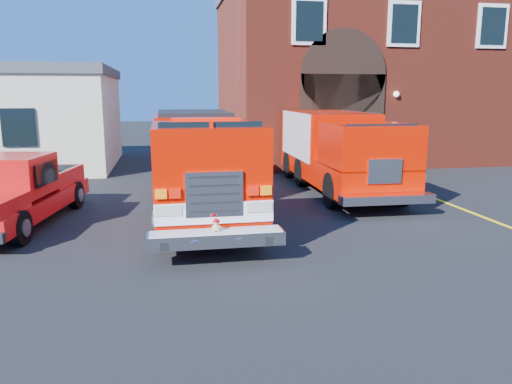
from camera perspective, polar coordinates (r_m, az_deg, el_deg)
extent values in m
plane|color=black|center=(11.37, -1.11, -5.28)|extent=(100.00, 100.00, 0.00)
cube|color=yellow|center=(14.73, 24.01, -2.42)|extent=(0.12, 3.00, 0.01)
cube|color=yellow|center=(17.22, 18.43, -0.16)|extent=(0.12, 3.00, 0.01)
cube|color=yellow|center=(19.85, 14.28, 1.51)|extent=(0.12, 3.00, 0.01)
cube|color=maroon|center=(27.01, 13.33, 12.55)|extent=(15.00, 10.00, 8.00)
cube|color=black|center=(21.07, 9.79, 7.70)|extent=(3.60, 0.12, 4.00)
cylinder|color=black|center=(21.05, 9.98, 13.14)|extent=(3.60, 0.12, 3.60)
cube|color=black|center=(20.72, 6.09, 18.84)|extent=(1.40, 0.10, 1.80)
cube|color=black|center=(22.17, 16.57, 17.95)|extent=(1.40, 0.10, 1.80)
cube|color=black|center=(24.20, 25.42, 16.75)|extent=(1.40, 0.10, 1.80)
cube|color=black|center=(20.44, -25.49, 6.69)|extent=(1.20, 0.10, 1.40)
cylinder|color=black|center=(10.87, -10.70, -3.48)|extent=(0.32, 1.01, 1.01)
cylinder|color=black|center=(11.04, -0.12, -3.05)|extent=(0.32, 1.01, 1.01)
cube|color=red|center=(13.72, -6.53, 0.87)|extent=(2.31, 8.29, 0.83)
cube|color=red|center=(15.68, -7.18, 6.05)|extent=(2.31, 4.05, 1.47)
cube|color=red|center=(10.92, -5.64, 4.11)|extent=(2.30, 2.95, 1.38)
cube|color=black|center=(9.74, -5.08, 5.45)|extent=(2.03, 0.08, 0.87)
cube|color=red|center=(10.85, -5.71, 8.12)|extent=(1.47, 0.31, 0.13)
cube|color=white|center=(9.62, -4.75, -2.41)|extent=(2.30, 0.06, 0.41)
cube|color=silver|center=(9.53, -4.78, -0.27)|extent=(1.10, 0.06, 0.87)
cube|color=silver|center=(9.49, -4.55, -5.31)|extent=(2.58, 0.51, 0.26)
cube|color=#B7B7BF|center=(15.65, -11.44, 5.91)|extent=(0.04, 3.31, 1.20)
cube|color=#B7B7BF|center=(15.79, -2.95, 6.16)|extent=(0.04, 3.31, 1.20)
sphere|color=#D6AE82|center=(9.43, -4.57, -4.10)|extent=(0.14, 0.14, 0.14)
sphere|color=#D6AE82|center=(9.40, -4.57, -3.50)|extent=(0.11, 0.11, 0.11)
sphere|color=#D6AE82|center=(9.40, -4.85, -3.25)|extent=(0.04, 0.04, 0.04)
sphere|color=#D6AE82|center=(9.41, -4.32, -3.23)|extent=(0.04, 0.04, 0.04)
ellipsoid|color=#C8000D|center=(9.40, -4.58, -3.29)|extent=(0.12, 0.12, 0.07)
cylinder|color=#C8000D|center=(9.39, -4.57, -3.40)|extent=(0.14, 0.14, 0.01)
cylinder|color=black|center=(11.89, -25.44, -3.74)|extent=(0.39, 0.80, 0.77)
cube|color=#BA0F0E|center=(13.77, -25.67, -1.22)|extent=(2.77, 5.51, 0.43)
cube|color=#BA0F0E|center=(13.39, -26.45, 1.72)|extent=(2.03, 1.99, 0.96)
cube|color=#BA0F0E|center=(15.08, -23.39, 1.44)|extent=(2.07, 2.28, 0.53)
cylinder|color=black|center=(14.34, 8.80, 0.18)|extent=(0.35, 1.04, 1.03)
cylinder|color=black|center=(15.10, 16.25, 0.41)|extent=(0.35, 1.04, 1.03)
cube|color=red|center=(17.07, 9.42, 2.86)|extent=(2.51, 7.53, 0.84)
cube|color=red|center=(18.28, 8.12, 6.84)|extent=(2.44, 4.73, 1.40)
cube|color=red|center=(14.51, 12.83, 5.20)|extent=(2.39, 2.30, 1.22)
cube|color=#B7B7BF|center=(17.97, 4.50, 6.55)|extent=(0.13, 3.93, 1.59)
cube|color=#B7B7BF|center=(18.67, 11.59, 6.53)|extent=(0.13, 3.93, 1.59)
cube|color=silver|center=(13.47, 14.74, -0.78)|extent=(2.53, 0.48, 0.23)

